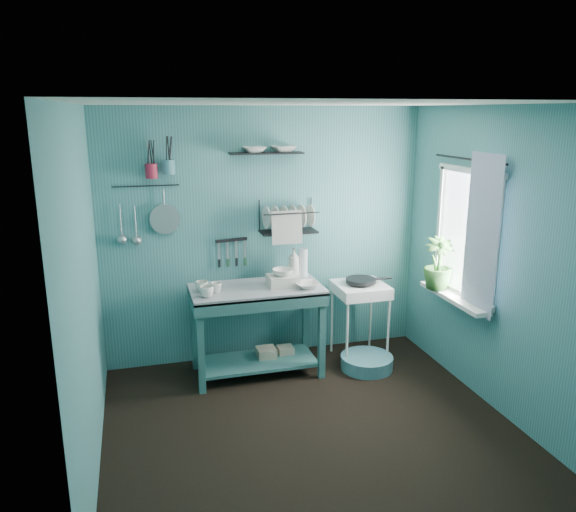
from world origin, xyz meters
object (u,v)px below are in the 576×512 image
object	(u,v)px
dish_rack	(288,217)
mug_right	(202,287)
utensil_cup_teal	(169,167)
utensil_cup_magenta	(151,171)
wash_tub	(283,280)
floor_basin	(367,362)
soap_bottle	(294,263)
mug_left	(207,292)
water_bottle	(303,263)
hotplate_stand	(359,321)
potted_plant	(438,263)
colander	(165,219)
storage_tin_small	(285,356)
frying_pan	(361,280)
work_counter	(257,331)
mug_mid	(216,288)
storage_tin_large	(266,359)

from	to	relation	value
dish_rack	mug_right	bearing A→B (deg)	-151.19
utensil_cup_teal	utensil_cup_magenta	bearing A→B (deg)	180.00
wash_tub	floor_basin	world-z (taller)	wash_tub
soap_bottle	floor_basin	size ratio (longest dim) A/B	0.59
utensil_cup_magenta	utensil_cup_teal	world-z (taller)	utensil_cup_teal
utensil_cup_teal	wash_tub	bearing A→B (deg)	-21.38
mug_left	soap_bottle	bearing A→B (deg)	21.80
water_bottle	floor_basin	world-z (taller)	water_bottle
soap_bottle	hotplate_stand	world-z (taller)	soap_bottle
mug_left	soap_bottle	world-z (taller)	soap_bottle
utensil_cup_magenta	potted_plant	world-z (taller)	utensil_cup_magenta
dish_rack	mug_left	bearing A→B (deg)	-142.05
water_bottle	hotplate_stand	world-z (taller)	water_bottle
wash_tub	potted_plant	size ratio (longest dim) A/B	0.57
water_bottle	dish_rack	size ratio (longest dim) A/B	0.51
colander	storage_tin_small	bearing A→B (deg)	-16.01
frying_pan	utensil_cup_magenta	world-z (taller)	utensil_cup_magenta
dish_rack	floor_basin	size ratio (longest dim) A/B	1.08
colander	water_bottle	bearing A→B (deg)	-7.41
soap_bottle	potted_plant	size ratio (longest dim) A/B	0.61
frying_pan	work_counter	bearing A→B (deg)	-176.64
water_bottle	utensil_cup_magenta	distance (m)	1.67
mug_right	water_bottle	bearing A→B (deg)	12.17
utensil_cup_magenta	colander	bearing A→B (deg)	17.19
mug_mid	storage_tin_large	distance (m)	0.94
utensil_cup_magenta	potted_plant	distance (m)	2.76
mug_mid	storage_tin_small	xyz separation A→B (m)	(0.68, 0.14, -0.81)
water_bottle	colander	bearing A→B (deg)	172.59
frying_pan	potted_plant	bearing A→B (deg)	-37.77
work_counter	wash_tub	size ratio (longest dim) A/B	4.36
work_counter	mug_left	size ratio (longest dim) A/B	9.93
soap_bottle	utensil_cup_magenta	world-z (taller)	utensil_cup_magenta
wash_tub	storage_tin_small	distance (m)	0.82
mug_mid	wash_tub	size ratio (longest dim) A/B	0.36
work_counter	hotplate_stand	bearing A→B (deg)	5.71
mug_mid	utensil_cup_magenta	distance (m)	1.20
mug_mid	dish_rack	size ratio (longest dim) A/B	0.18
soap_bottle	water_bottle	bearing A→B (deg)	11.31
work_counter	storage_tin_large	xyz separation A→B (m)	(0.10, 0.05, -0.32)
water_bottle	mug_left	bearing A→B (deg)	-159.19
soap_bottle	utensil_cup_magenta	xyz separation A→B (m)	(-1.29, 0.16, 0.91)
hotplate_stand	storage_tin_small	bearing A→B (deg)	-173.69
wash_tub	floor_basin	size ratio (longest dim) A/B	0.55
hotplate_stand	water_bottle	bearing A→B (deg)	171.67
storage_tin_small	floor_basin	size ratio (longest dim) A/B	0.39
water_bottle	floor_basin	bearing A→B (deg)	-38.13
wash_tub	colander	distance (m)	1.24
mug_right	wash_tub	xyz separation A→B (m)	(0.75, -0.02, 0.00)
mug_right	water_bottle	distance (m)	1.05
work_counter	storage_tin_large	size ratio (longest dim) A/B	5.55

